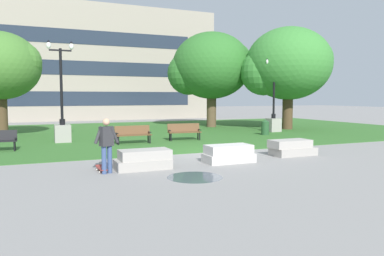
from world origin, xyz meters
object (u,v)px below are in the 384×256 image
(concrete_block_left, at_px, (229,154))
(person_skateboarder, at_px, (107,143))
(concrete_block_right, at_px, (292,148))
(lamp_post_right, at_px, (273,117))
(park_bench_near_left, at_px, (184,131))
(lamp_post_center, at_px, (62,122))
(trash_bin, at_px, (265,127))
(concrete_block_center, at_px, (144,160))
(park_bench_near_right, at_px, (133,133))
(skateboard, at_px, (101,169))

(concrete_block_left, height_order, person_skateboarder, person_skateboarder)
(concrete_block_right, bearing_deg, lamp_post_right, 58.68)
(park_bench_near_left, relative_size, lamp_post_center, 0.35)
(lamp_post_right, distance_m, trash_bin, 2.44)
(concrete_block_center, relative_size, lamp_post_center, 0.34)
(concrete_block_right, bearing_deg, lamp_post_center, 134.97)
(concrete_block_left, distance_m, trash_bin, 10.23)
(concrete_block_center, bearing_deg, park_bench_near_left, 58.65)
(person_skateboarder, distance_m, trash_bin, 13.73)
(concrete_block_right, xyz_separation_m, park_bench_near_left, (-2.07, 6.53, 0.23))
(person_skateboarder, xyz_separation_m, park_bench_near_right, (2.56, 6.84, -0.43))
(concrete_block_center, bearing_deg, lamp_post_center, 102.42)
(concrete_block_center, height_order, lamp_post_center, lamp_post_center)
(concrete_block_right, distance_m, lamp_post_center, 11.66)
(lamp_post_center, height_order, trash_bin, lamp_post_center)
(concrete_block_left, relative_size, person_skateboarder, 1.05)
(lamp_post_right, xyz_separation_m, lamp_post_center, (-13.61, -0.62, 0.05))
(concrete_block_left, relative_size, lamp_post_center, 0.34)
(skateboard, height_order, trash_bin, trash_bin)
(lamp_post_right, height_order, trash_bin, lamp_post_right)
(person_skateboarder, relative_size, lamp_post_center, 0.33)
(concrete_block_left, relative_size, lamp_post_right, 0.36)
(person_skateboarder, distance_m, skateboard, 0.97)
(concrete_block_right, distance_m, person_skateboarder, 7.62)
(park_bench_near_left, xyz_separation_m, park_bench_near_right, (-2.93, -0.39, 0.00))
(concrete_block_right, relative_size, park_bench_near_left, 1.02)
(concrete_block_center, bearing_deg, skateboard, 174.23)
(concrete_block_center, height_order, lamp_post_right, lamp_post_right)
(concrete_block_center, bearing_deg, park_bench_near_right, 78.74)
(park_bench_near_right, height_order, trash_bin, trash_bin)
(person_skateboarder, relative_size, lamp_post_right, 0.35)
(person_skateboarder, xyz_separation_m, lamp_post_right, (12.95, 9.55, 0.06))
(concrete_block_left, xyz_separation_m, person_skateboarder, (-4.42, -0.26, 0.66))
(concrete_block_right, bearing_deg, trash_bin, 63.34)
(concrete_block_center, height_order, concrete_block_left, same)
(park_bench_near_right, bearing_deg, lamp_post_center, 147.04)
(concrete_block_right, bearing_deg, person_skateboarder, -174.74)
(person_skateboarder, bearing_deg, lamp_post_right, 36.41)
(concrete_block_center, height_order, person_skateboarder, person_skateboarder)
(concrete_block_left, distance_m, lamp_post_center, 10.07)
(concrete_block_center, bearing_deg, concrete_block_left, 0.01)
(concrete_block_left, xyz_separation_m, park_bench_near_left, (1.07, 6.96, 0.23))
(concrete_block_right, relative_size, lamp_post_center, 0.36)
(concrete_block_left, xyz_separation_m, concrete_block_right, (3.14, 0.43, 0.00))
(concrete_block_center, relative_size, park_bench_near_right, 1.00)
(person_skateboarder, relative_size, park_bench_near_left, 0.93)
(concrete_block_center, height_order, park_bench_near_right, park_bench_near_right)
(trash_bin, bearing_deg, lamp_post_center, 175.20)
(concrete_block_right, relative_size, person_skateboarder, 1.11)
(skateboard, distance_m, park_bench_near_right, 6.98)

